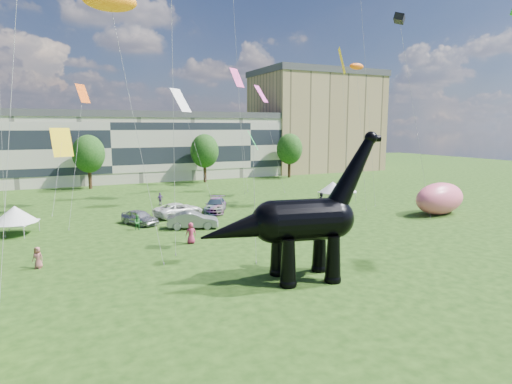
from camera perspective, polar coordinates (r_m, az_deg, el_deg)
name	(u,v)px	position (r m, az deg, el deg)	size (l,w,h in m)	color
ground	(344,278)	(30.03, 11.64, -11.23)	(220.00, 220.00, 0.00)	#16330C
terrace_row	(108,150)	(85.05, -19.17, 5.37)	(78.00, 11.00, 12.00)	beige
apartment_block	(316,124)	(104.50, 7.96, 9.02)	(28.00, 18.00, 22.00)	tan
tree_mid_left	(88,151)	(75.73, -21.44, 5.13)	(5.20, 5.20, 9.44)	#382314
tree_mid_right	(205,148)	(79.64, -6.88, 5.81)	(5.20, 5.20, 9.44)	#382314
tree_far_right	(290,146)	(87.03, 4.49, 6.08)	(5.20, 5.20, 9.44)	#382314
dinosaur_sculpture	(297,223)	(28.42, 5.55, -4.11)	(12.56, 4.42, 10.23)	black
car_silver	(140,217)	(46.54, -15.25, -3.26)	(1.83, 4.54, 1.55)	#A8A8AD
car_grey	(193,220)	(43.66, -8.41, -3.74)	(1.77, 5.07, 1.67)	gray
car_white	(179,210)	(49.58, -10.27, -2.35)	(2.63, 5.70, 1.59)	white
car_dark	(216,205)	(51.75, -5.41, -1.75)	(2.32, 5.71, 1.66)	#595960
gazebo_near	(333,187)	(60.61, 10.19, 0.64)	(4.28, 4.28, 2.62)	silver
gazebo_far	(342,186)	(61.32, 11.42, 0.82)	(5.13, 5.13, 2.80)	white
gazebo_left	(15,215)	(46.39, -29.47, -2.64)	(5.25, 5.25, 2.78)	silver
inflatable_pink	(440,198)	(54.43, 23.30, -0.80)	(7.46, 3.73, 3.73)	#FF6384
visitors	(196,215)	(46.00, -7.99, -3.07)	(52.77, 22.36, 1.87)	#378A3E
kites	(116,24)	(43.79, -18.16, 20.55)	(49.73, 46.72, 32.42)	#EB530F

